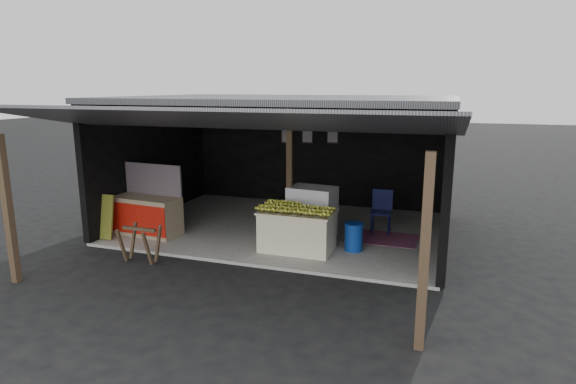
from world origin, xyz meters
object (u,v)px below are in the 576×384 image
(sawhorse, at_px, (140,240))
(water_barrel, at_px, (354,237))
(banana_table, at_px, (297,231))
(plastic_chair, at_px, (382,207))
(neighbor_stall, at_px, (147,214))
(white_crate, at_px, (312,212))

(sawhorse, height_order, water_barrel, sawhorse)
(banana_table, relative_size, plastic_chair, 1.55)
(neighbor_stall, bearing_deg, sawhorse, -55.32)
(banana_table, bearing_deg, white_crate, 89.46)
(plastic_chair, bearing_deg, neighbor_stall, -161.27)
(banana_table, height_order, plastic_chair, plastic_chair)
(sawhorse, bearing_deg, white_crate, 43.18)
(neighbor_stall, height_order, sawhorse, neighbor_stall)
(white_crate, bearing_deg, banana_table, -84.64)
(banana_table, xyz_separation_m, water_barrel, (1.06, 0.34, -0.14))
(sawhorse, bearing_deg, water_barrel, 26.39)
(banana_table, height_order, white_crate, white_crate)
(sawhorse, distance_m, plastic_chair, 5.15)
(water_barrel, distance_m, plastic_chair, 1.51)
(plastic_chair, bearing_deg, sawhorse, -143.03)
(white_crate, relative_size, plastic_chair, 1.15)
(water_barrel, xyz_separation_m, plastic_chair, (0.34, 1.44, 0.29))
(banana_table, height_order, neighbor_stall, neighbor_stall)
(white_crate, bearing_deg, neighbor_stall, -157.20)
(neighbor_stall, bearing_deg, banana_table, 5.05)
(white_crate, height_order, water_barrel, white_crate)
(white_crate, bearing_deg, plastic_chair, 36.31)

